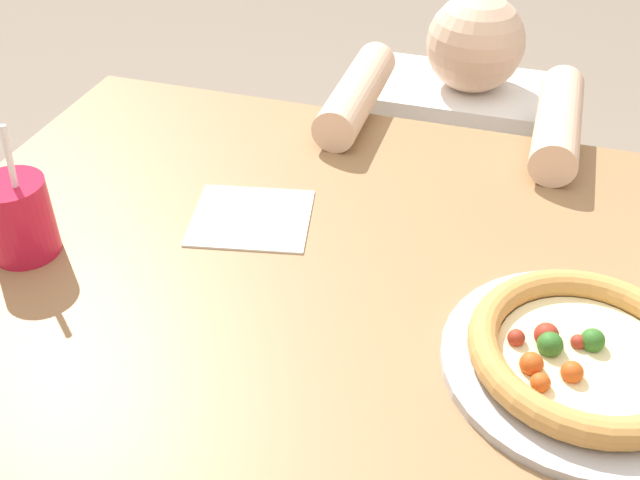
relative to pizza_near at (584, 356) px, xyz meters
name	(u,v)px	position (x,y,z in m)	size (l,w,h in m)	color
dining_table	(336,364)	(-0.28, 0.03, -0.13)	(1.16, 0.93, 0.75)	#936D47
pizza_near	(584,356)	(0.00, 0.00, 0.00)	(0.30, 0.30, 0.04)	#B7B7BC
drink_cup_colored	(18,218)	(-0.69, 0.00, 0.03)	(0.09, 0.09, 0.18)	red
paper_napkin	(251,218)	(-0.44, 0.15, -0.02)	(0.16, 0.14, 0.00)	white
diner_seated	(452,219)	(-0.22, 0.71, -0.36)	(0.40, 0.52, 0.89)	#333847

